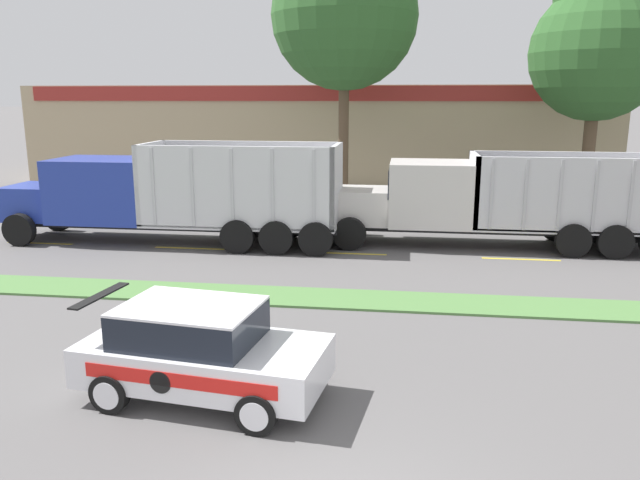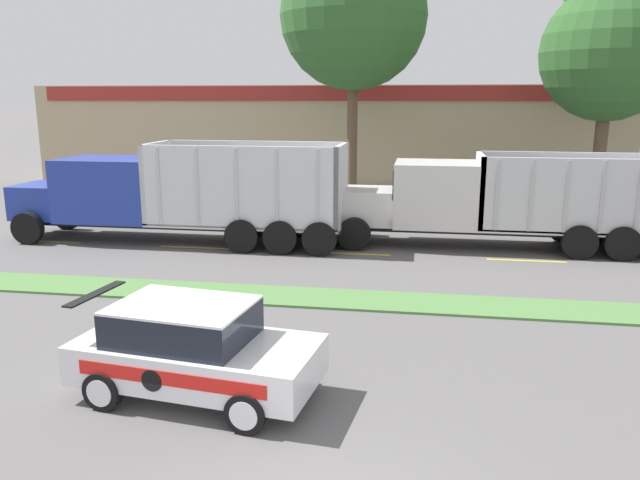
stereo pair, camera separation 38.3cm
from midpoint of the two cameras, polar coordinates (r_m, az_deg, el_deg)
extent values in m
cube|color=#517F42|center=(15.60, 4.19, -5.53)|extent=(120.00, 1.53, 0.06)
cube|color=yellow|center=(23.82, -24.64, -0.26)|extent=(2.40, 0.14, 0.01)
cube|color=yellow|center=(21.44, -12.35, -0.73)|extent=(2.40, 0.14, 0.01)
cube|color=yellow|center=(20.25, 2.17, -1.24)|extent=(2.40, 0.14, 0.01)
cube|color=yellow|center=(20.46, 17.41, -1.69)|extent=(2.40, 0.14, 0.01)
cube|color=black|center=(21.80, 14.32, 1.08)|extent=(11.46, 1.32, 0.18)
cube|color=silver|center=(21.62, 2.53, 3.19)|extent=(2.50, 1.97, 1.17)
cube|color=#B7B7BC|center=(21.77, -0.83, 3.28)|extent=(0.06, 1.68, 0.99)
cube|color=silver|center=(21.46, 9.51, 4.25)|extent=(2.71, 2.41, 2.12)
cube|color=black|center=(21.41, 5.85, 5.34)|extent=(0.04, 2.05, 0.95)
cylinder|color=silver|center=(20.70, 13.67, 5.51)|extent=(0.14, 0.14, 1.26)
cube|color=silver|center=(22.23, 21.02, 1.24)|extent=(6.25, 2.41, 0.12)
cube|color=silver|center=(21.53, 13.35, 4.58)|extent=(0.16, 2.41, 2.36)
cube|color=silver|center=(20.96, 21.96, 3.77)|extent=(6.25, 0.16, 2.36)
cube|color=silver|center=(23.12, 20.64, 4.66)|extent=(6.25, 0.16, 2.36)
cube|color=#B2B2B7|center=(20.38, 14.90, 4.04)|extent=(0.10, 0.04, 2.24)
cube|color=#B2B2B7|center=(20.53, 17.79, 3.92)|extent=(0.10, 0.04, 2.24)
cube|color=#B2B2B7|center=(20.74, 20.63, 3.79)|extent=(0.10, 0.04, 2.24)
cube|color=#B2B2B7|center=(21.00, 23.40, 3.66)|extent=(0.10, 0.04, 2.24)
cube|color=#B2B2B7|center=(21.30, 26.10, 3.52)|extent=(0.10, 0.04, 2.24)
cylinder|color=black|center=(20.61, 2.21, 0.55)|extent=(1.09, 0.30, 1.09)
cylinder|color=black|center=(22.92, 2.79, 1.81)|extent=(1.09, 0.30, 1.09)
cylinder|color=black|center=(24.08, 26.20, 1.03)|extent=(1.09, 0.30, 1.09)
cylinder|color=black|center=(21.49, 24.93, -0.15)|extent=(1.09, 0.30, 1.09)
cylinder|color=black|center=(23.71, 23.31, 1.14)|extent=(1.09, 0.30, 1.09)
cylinder|color=black|center=(21.15, 21.66, -0.05)|extent=(1.09, 0.30, 1.09)
cylinder|color=black|center=(23.40, 20.32, 1.25)|extent=(1.09, 0.30, 1.09)
cube|color=black|center=(22.37, -13.89, 1.43)|extent=(11.71, 1.38, 0.18)
cube|color=#23389E|center=(24.51, -24.82, 3.21)|extent=(1.82, 2.06, 1.19)
cube|color=#B7B7BC|center=(25.02, -26.63, 3.21)|extent=(0.06, 1.76, 1.01)
cube|color=#23389E|center=(23.16, -19.54, 4.38)|extent=(3.32, 2.52, 2.16)
cube|color=black|center=(23.93, -23.21, 5.24)|extent=(0.04, 2.14, 0.97)
cylinder|color=silver|center=(21.58, -16.48, 5.80)|extent=(0.14, 0.14, 1.33)
cube|color=silver|center=(21.53, -7.54, 1.66)|extent=(6.57, 2.52, 0.12)
cube|color=silver|center=(22.37, -15.62, 5.18)|extent=(0.16, 2.52, 2.66)
cube|color=silver|center=(20.69, 0.97, 5.06)|extent=(0.16, 2.52, 2.66)
cube|color=silver|center=(20.19, -8.53, 4.72)|extent=(6.57, 0.16, 2.66)
cube|color=silver|center=(22.44, -6.85, 5.58)|extent=(6.57, 0.16, 2.66)
cube|color=#BCBCC1|center=(20.98, -15.53, 4.70)|extent=(0.10, 0.04, 2.53)
cube|color=#BCBCC1|center=(20.50, -12.15, 4.69)|extent=(0.10, 0.04, 2.53)
cube|color=#BCBCC1|center=(20.09, -8.61, 4.67)|extent=(0.10, 0.04, 2.53)
cube|color=#BCBCC1|center=(19.76, -4.94, 4.64)|extent=(0.10, 0.04, 2.53)
cube|color=#BCBCC1|center=(19.52, -1.16, 4.58)|extent=(0.10, 0.04, 2.53)
cylinder|color=black|center=(23.62, -26.23, 0.84)|extent=(1.10, 0.30, 1.10)
cylinder|color=black|center=(25.67, -23.19, 2.00)|extent=(1.10, 0.30, 1.10)
cylinder|color=black|center=(19.84, -0.96, 0.10)|extent=(1.10, 0.30, 1.10)
cylinder|color=black|center=(22.24, 0.01, 1.51)|extent=(1.10, 0.30, 1.10)
cylinder|color=black|center=(20.07, -4.58, 0.21)|extent=(1.10, 0.30, 1.10)
cylinder|color=black|center=(22.44, -3.24, 1.59)|extent=(1.10, 0.30, 1.10)
cylinder|color=black|center=(20.38, -8.11, 0.32)|extent=(1.10, 0.30, 1.10)
cylinder|color=black|center=(22.72, -6.42, 1.67)|extent=(1.10, 0.30, 1.10)
cube|color=white|center=(10.84, -11.49, -10.74)|extent=(4.26, 2.39, 0.66)
cube|color=black|center=(10.71, -12.82, -7.50)|extent=(2.42, 1.93, 0.58)
cube|color=white|center=(10.61, -12.90, -5.92)|extent=(2.42, 1.93, 0.04)
cube|color=black|center=(11.47, -20.38, -4.78)|extent=(0.39, 1.52, 0.03)
cube|color=red|center=(10.05, -13.98, -12.41)|extent=(3.21, 0.43, 0.23)
cylinder|color=black|center=(10.22, -15.49, -12.47)|extent=(0.36, 0.06, 0.36)
cylinder|color=black|center=(9.77, -7.00, -15.51)|extent=(0.67, 0.28, 0.65)
cylinder|color=silver|center=(9.68, -7.25, -15.79)|extent=(0.46, 0.07, 0.46)
cylinder|color=black|center=(11.27, -3.49, -11.37)|extent=(0.67, 0.28, 0.65)
cylinder|color=silver|center=(11.37, -3.32, -11.16)|extent=(0.46, 0.07, 0.46)
cylinder|color=black|center=(10.89, -19.67, -13.07)|extent=(0.67, 0.28, 0.65)
cylinder|color=silver|center=(10.81, -20.00, -13.29)|extent=(0.46, 0.07, 0.46)
cylinder|color=black|center=(12.26, -14.85, -9.74)|extent=(0.67, 0.28, 0.65)
cylinder|color=silver|center=(12.34, -14.60, -9.57)|extent=(0.46, 0.07, 0.46)
cube|color=tan|center=(41.04, -0.15, 9.93)|extent=(33.82, 12.00, 5.60)
cube|color=maroon|center=(35.01, -1.56, 13.25)|extent=(32.13, 0.10, 0.80)
cylinder|color=brown|center=(30.52, 1.80, 9.98)|extent=(0.50, 0.50, 6.77)
sphere|color=#2D5B28|center=(30.70, 1.88, 19.84)|extent=(6.83, 6.83, 6.83)
cylinder|color=brown|center=(31.45, 23.03, 7.64)|extent=(0.58, 0.58, 5.22)
sphere|color=#2D5B28|center=(31.42, 23.73, 15.37)|extent=(6.00, 6.00, 6.00)
camera|label=1|loc=(0.19, -90.73, -0.17)|focal=35.00mm
camera|label=2|loc=(0.19, 89.27, 0.17)|focal=35.00mm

